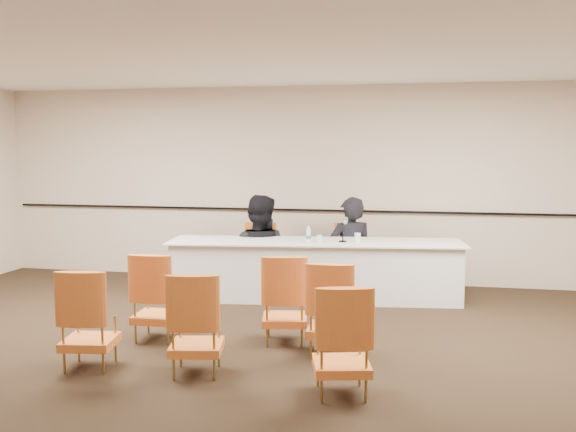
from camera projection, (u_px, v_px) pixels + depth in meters
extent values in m
plane|color=black|center=(238.00, 363.00, 6.15)|extent=(10.00, 10.00, 0.00)
plane|color=white|center=(235.00, 43.00, 5.83)|extent=(10.00, 10.00, 0.00)
cube|color=beige|center=(308.00, 184.00, 9.89)|extent=(10.00, 0.04, 3.00)
cube|color=black|center=(308.00, 210.00, 9.89)|extent=(9.80, 0.04, 0.03)
imported|color=black|center=(350.00, 259.00, 9.26)|extent=(0.77, 0.65, 1.81)
imported|color=black|center=(259.00, 261.00, 9.38)|extent=(1.01, 0.82, 1.96)
cube|color=silver|center=(345.00, 242.00, 8.59)|extent=(0.37, 0.36, 0.00)
cylinder|color=white|center=(319.00, 238.00, 8.58)|extent=(0.07, 0.07, 0.10)
cylinder|color=white|center=(358.00, 238.00, 8.52)|extent=(0.10, 0.10, 0.13)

